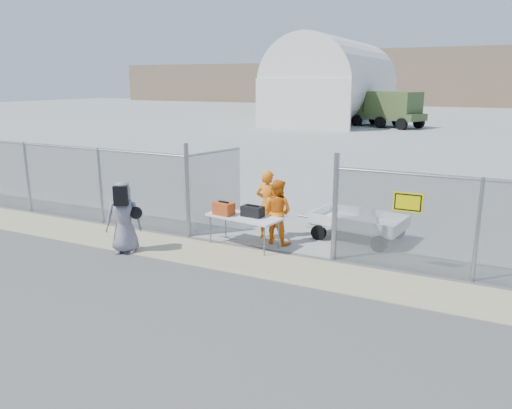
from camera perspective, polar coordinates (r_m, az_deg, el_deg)
The scene contains 14 objects.
ground at distance 10.89m, azimuth -4.69°, elevation -7.93°, with size 160.00×160.00×0.00m, color #4B4B4B.
tarmac_inside at distance 51.08m, azimuth 20.44°, elevation 8.62°, with size 160.00×80.00×0.01m, color #989893.
dirt_strip at distance 11.70m, azimuth -2.17°, elevation -6.27°, with size 44.00×1.60×0.01m, color tan.
distant_hills at distance 86.65m, azimuth 26.73°, elevation 12.88°, with size 140.00×6.00×9.00m, color #7F684F, non-canonical shape.
chain_link_fence at distance 12.23m, azimuth 0.00°, elevation 0.00°, with size 40.00×0.20×2.20m, color gray, non-canonical shape.
quonset_hangar at distance 50.97m, azimuth 9.04°, elevation 13.80°, with size 9.00×18.00×8.00m, color white, non-canonical shape.
folding_table at distance 12.49m, azimuth -1.40°, elevation -3.05°, with size 1.87×0.78×0.79m, color white, non-canonical shape.
orange_bag at distance 12.46m, azimuth -3.71°, elevation -0.48°, with size 0.49×0.33×0.31m, color #CC4E1A.
black_duffel at distance 12.29m, azimuth -0.40°, elevation -0.78°, with size 0.53×0.31×0.26m, color black.
security_worker_left at distance 12.98m, azimuth 1.33°, elevation -0.03°, with size 0.67×0.44×1.82m, color orange.
security_worker_right at distance 12.60m, azimuth 2.42°, elevation -0.83°, with size 0.81×0.63×1.67m, color orange.
visitor at distance 12.36m, azimuth -14.89°, elevation -1.43°, with size 0.85×0.55×1.74m, color gray.
utility_trailer at distance 13.32m, azimuth 11.63°, elevation -2.39°, with size 3.01×1.55×0.73m, color white, non-canonical shape.
military_truck at distance 46.12m, azimuth 14.84°, elevation 10.45°, with size 6.48×2.39×3.09m, color #455A2C, non-canonical shape.
Camera 1 is at (5.23, -8.65, 4.07)m, focal length 35.00 mm.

